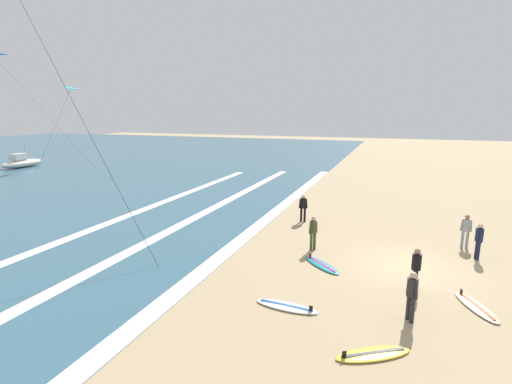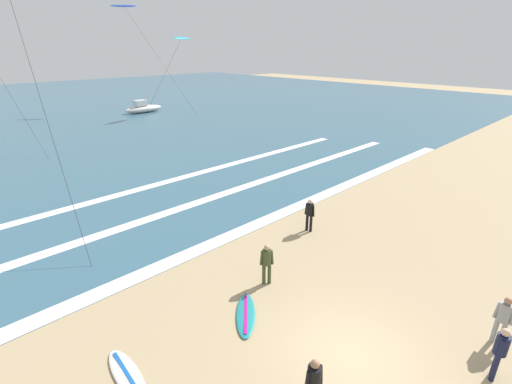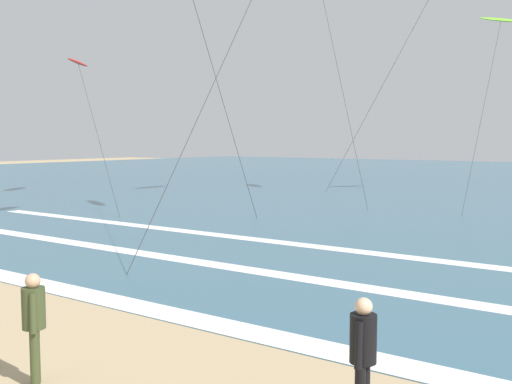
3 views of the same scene
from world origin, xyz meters
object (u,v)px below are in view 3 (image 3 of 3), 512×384
(surfer_background_far, at_px, (363,351))
(kite_lime_high_right, at_px, (501,21))
(kite_red_low_near, at_px, (78,63))
(surfer_foreground_main, at_px, (34,319))

(surfer_background_far, distance_m, kite_lime_high_right, 34.54)
(kite_red_low_near, bearing_deg, surfer_background_far, -32.59)
(kite_red_low_near, distance_m, kite_lime_high_right, 25.51)
(surfer_background_far, distance_m, kite_red_low_near, 32.74)
(surfer_background_far, relative_size, kite_lime_high_right, 0.12)
(surfer_background_far, bearing_deg, surfer_foreground_main, -160.90)
(surfer_foreground_main, xyz_separation_m, surfer_background_far, (4.30, 1.49, 0.00))
(surfer_foreground_main, height_order, kite_red_low_near, kite_red_low_near)
(surfer_background_far, relative_size, kite_red_low_near, 0.15)
(kite_red_low_near, bearing_deg, kite_lime_high_right, 37.01)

